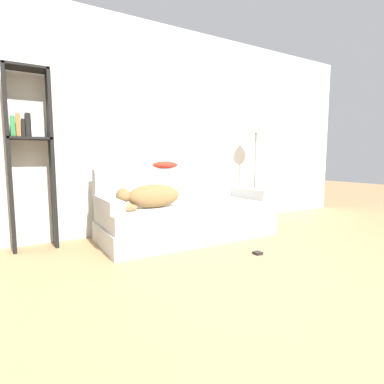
{
  "coord_description": "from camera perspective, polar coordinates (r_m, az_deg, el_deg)",
  "views": [
    {
      "loc": [
        -1.61,
        -0.73,
        0.97
      ],
      "look_at": [
        0.16,
        2.3,
        0.57
      ],
      "focal_mm": 28.0,
      "sensor_mm": 36.0,
      "label": 1
    }
  ],
  "objects": [
    {
      "name": "laptop",
      "position": [
        3.59,
        0.71,
        -2.17
      ],
      "size": [
        0.34,
        0.31,
        0.02
      ],
      "rotation": [
        0.0,
        0.0,
        -0.3
      ],
      "color": "silver",
      "rests_on": "couch"
    },
    {
      "name": "floor_lamp",
      "position": [
        4.59,
        12.08,
        10.24
      ],
      "size": [
        0.26,
        0.26,
        1.52
      ],
      "color": "gray",
      "rests_on": "ground_plane"
    },
    {
      "name": "couch_arm_left",
      "position": [
        3.25,
        -15.69,
        -2.26
      ],
      "size": [
        0.15,
        0.72,
        0.13
      ],
      "color": "silver",
      "rests_on": "couch"
    },
    {
      "name": "power_adapter",
      "position": [
        3.15,
        12.39,
        -11.29
      ],
      "size": [
        0.08,
        0.08,
        0.03
      ],
      "color": "black",
      "rests_on": "ground_plane"
    },
    {
      "name": "couch",
      "position": [
        3.67,
        -0.76,
        -5.49
      ],
      "size": [
        2.08,
        0.91,
        0.42
      ],
      "color": "silver",
      "rests_on": "ground_plane"
    },
    {
      "name": "couch_arm_right",
      "position": [
        4.18,
        10.88,
        -0.25
      ],
      "size": [
        0.15,
        0.72,
        0.13
      ],
      "color": "silver",
      "rests_on": "couch"
    },
    {
      "name": "wall_back",
      "position": [
        4.1,
        -7.27,
        11.79
      ],
      "size": [
        7.18,
        0.06,
        2.7
      ],
      "color": "silver",
      "rests_on": "ground_plane"
    },
    {
      "name": "throw_pillow",
      "position": [
        3.87,
        -5.14,
        5.17
      ],
      "size": [
        0.35,
        0.19,
        0.09
      ],
      "color": "red",
      "rests_on": "couch_backrest"
    },
    {
      "name": "couch_backrest",
      "position": [
        3.94,
        -3.52,
        1.51
      ],
      "size": [
        2.04,
        0.15,
        0.42
      ],
      "color": "silver",
      "rests_on": "couch"
    },
    {
      "name": "bookshelf",
      "position": [
        3.57,
        -28.56,
        7.24
      ],
      "size": [
        0.43,
        0.26,
        1.89
      ],
      "color": "black",
      "rests_on": "ground_plane"
    },
    {
      "name": "dog",
      "position": [
        3.32,
        -7.85,
        -0.8
      ],
      "size": [
        0.73,
        0.25,
        0.26
      ],
      "color": "olive",
      "rests_on": "couch"
    }
  ]
}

